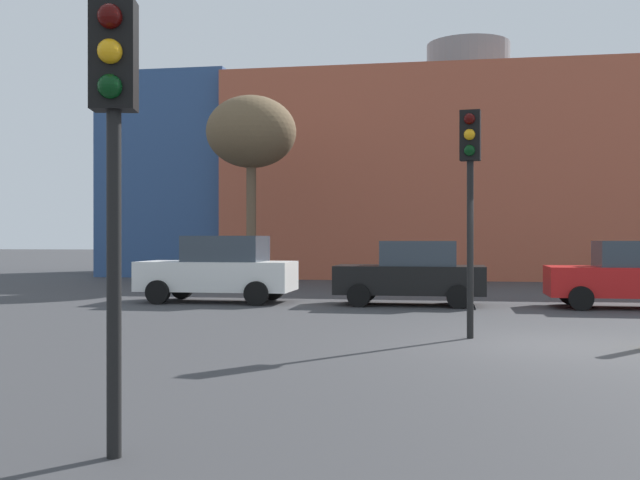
{
  "coord_description": "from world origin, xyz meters",
  "views": [
    {
      "loc": [
        -1.71,
        -13.15,
        1.79
      ],
      "look_at": [
        -5.1,
        6.56,
        1.75
      ],
      "focal_mm": 42.29,
      "sensor_mm": 36.0,
      "label": 1
    }
  ],
  "objects_px": {
    "parked_car_0": "(219,269)",
    "parked_car_2": "(630,275)",
    "traffic_light_island": "(470,171)",
    "parked_car_1": "(412,273)",
    "traffic_light_near_left": "(113,121)",
    "bare_tree_0": "(251,134)"
  },
  "relations": [
    {
      "from": "parked_car_0",
      "to": "parked_car_2",
      "type": "bearing_deg",
      "value": -180.0
    },
    {
      "from": "parked_car_0",
      "to": "traffic_light_island",
      "type": "relative_size",
      "value": 1.05
    },
    {
      "from": "parked_car_0",
      "to": "parked_car_1",
      "type": "bearing_deg",
      "value": 180.0
    },
    {
      "from": "traffic_light_near_left",
      "to": "traffic_light_island",
      "type": "distance_m",
      "value": 8.55
    },
    {
      "from": "parked_car_1",
      "to": "traffic_light_near_left",
      "type": "bearing_deg",
      "value": 83.32
    },
    {
      "from": "traffic_light_near_left",
      "to": "traffic_light_island",
      "type": "height_order",
      "value": "traffic_light_island"
    },
    {
      "from": "parked_car_1",
      "to": "traffic_light_near_left",
      "type": "height_order",
      "value": "traffic_light_near_left"
    },
    {
      "from": "parked_car_0",
      "to": "traffic_light_near_left",
      "type": "xyz_separation_m",
      "value": [
        3.68,
        -14.63,
        1.83
      ]
    },
    {
      "from": "parked_car_1",
      "to": "bare_tree_0",
      "type": "distance_m",
      "value": 10.13
    },
    {
      "from": "parked_car_1",
      "to": "parked_car_2",
      "type": "xyz_separation_m",
      "value": [
        5.56,
        0.0,
        0.0
      ]
    },
    {
      "from": "parked_car_0",
      "to": "bare_tree_0",
      "type": "distance_m",
      "value": 8.01
    },
    {
      "from": "parked_car_0",
      "to": "bare_tree_0",
      "type": "bearing_deg",
      "value": -82.93
    },
    {
      "from": "parked_car_0",
      "to": "bare_tree_0",
      "type": "relative_size",
      "value": 0.61
    },
    {
      "from": "traffic_light_near_left",
      "to": "parked_car_2",
      "type": "bearing_deg",
      "value": 141.28
    },
    {
      "from": "parked_car_2",
      "to": "traffic_light_near_left",
      "type": "distance_m",
      "value": 16.44
    },
    {
      "from": "parked_car_2",
      "to": "bare_tree_0",
      "type": "bearing_deg",
      "value": -28.69
    },
    {
      "from": "parked_car_0",
      "to": "traffic_light_near_left",
      "type": "distance_m",
      "value": 15.19
    },
    {
      "from": "parked_car_2",
      "to": "bare_tree_0",
      "type": "height_order",
      "value": "bare_tree_0"
    },
    {
      "from": "traffic_light_near_left",
      "to": "bare_tree_0",
      "type": "distance_m",
      "value": 21.72
    },
    {
      "from": "bare_tree_0",
      "to": "traffic_light_island",
      "type": "bearing_deg",
      "value": -60.04
    },
    {
      "from": "bare_tree_0",
      "to": "parked_car_2",
      "type": "bearing_deg",
      "value": -28.69
    },
    {
      "from": "traffic_light_near_left",
      "to": "bare_tree_0",
      "type": "xyz_separation_m",
      "value": [
        -4.47,
        21.06,
        2.89
      ]
    }
  ]
}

